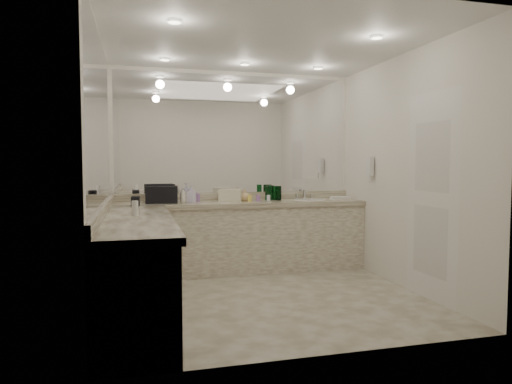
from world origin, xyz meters
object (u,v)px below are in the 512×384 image
object	(u,v)px
wall_phone	(370,166)
soap_bottle_c	(245,195)
soap_bottle_b	(191,194)
sink	(310,200)
cream_cosmetic_case	(231,195)
hand_towel	(340,198)
soap_bottle_a	(183,195)
black_toiletry_bag	(162,194)

from	to	relation	value
wall_phone	soap_bottle_c	xyz separation A→B (m)	(-1.49, 0.55, -0.37)
wall_phone	soap_bottle_b	distance (m)	2.27
soap_bottle_b	soap_bottle_c	bearing A→B (deg)	4.16
sink	cream_cosmetic_case	bearing A→B (deg)	175.84
sink	wall_phone	size ratio (longest dim) A/B	1.83
hand_towel	sink	bearing A→B (deg)	178.16
sink	soap_bottle_c	xyz separation A→B (m)	(-0.88, 0.05, 0.08)
cream_cosmetic_case	soap_bottle_c	size ratio (longest dim) A/B	1.87
cream_cosmetic_case	hand_towel	size ratio (longest dim) A/B	1.20
sink	soap_bottle_a	bearing A→B (deg)	-179.49
cream_cosmetic_case	wall_phone	bearing A→B (deg)	4.72
sink	wall_phone	world-z (taller)	wall_phone
cream_cosmetic_case	hand_towel	distance (m)	1.49
black_toiletry_bag	soap_bottle_a	bearing A→B (deg)	-4.97
wall_phone	sink	bearing A→B (deg)	140.43
wall_phone	black_toiletry_bag	size ratio (longest dim) A/B	0.63
soap_bottle_b	soap_bottle_c	world-z (taller)	soap_bottle_b
soap_bottle_b	soap_bottle_c	xyz separation A→B (m)	(0.70, 0.05, -0.03)
sink	wall_phone	xyz separation A→B (m)	(0.61, -0.50, 0.46)
black_toiletry_bag	cream_cosmetic_case	size ratio (longest dim) A/B	1.34
soap_bottle_a	wall_phone	bearing A→B (deg)	-11.97
cream_cosmetic_case	sink	bearing A→B (deg)	19.67
wall_phone	cream_cosmetic_case	xyz separation A→B (m)	(-1.67, 0.58, -0.37)
wall_phone	soap_bottle_a	distance (m)	2.37
soap_bottle_a	soap_bottle_c	distance (m)	0.81
sink	wall_phone	distance (m)	0.91
black_toiletry_bag	soap_bottle_c	size ratio (longest dim) A/B	2.51
soap_bottle_b	cream_cosmetic_case	bearing A→B (deg)	8.67
wall_phone	soap_bottle_b	xyz separation A→B (m)	(-2.18, 0.50, -0.34)
hand_towel	soap_bottle_c	bearing A→B (deg)	177.25
soap_bottle_c	sink	bearing A→B (deg)	-3.20
hand_towel	cream_cosmetic_case	bearing A→B (deg)	176.51
black_toiletry_bag	soap_bottle_b	xyz separation A→B (m)	(0.36, -0.01, -0.00)
cream_cosmetic_case	soap_bottle_a	world-z (taller)	soap_bottle_a
black_toiletry_bag	hand_towel	bearing A→B (deg)	-0.51
wall_phone	hand_towel	size ratio (longest dim) A/B	1.01
soap_bottle_b	sink	bearing A→B (deg)	0.06
hand_towel	black_toiletry_bag	bearing A→B (deg)	179.49
soap_bottle_b	soap_bottle_c	size ratio (longest dim) A/B	1.42
sink	hand_towel	distance (m)	0.43
sink	soap_bottle_a	size ratio (longest dim) A/B	2.30
black_toiletry_bag	cream_cosmetic_case	world-z (taller)	black_toiletry_bag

